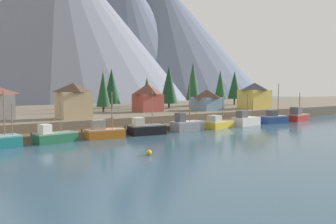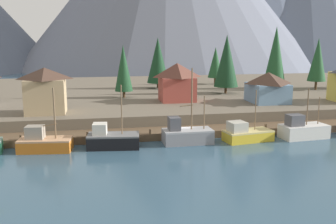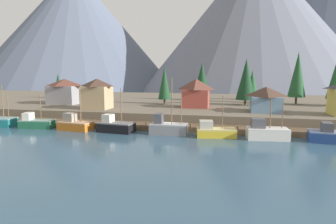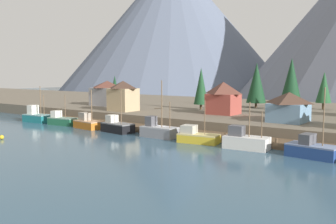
% 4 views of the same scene
% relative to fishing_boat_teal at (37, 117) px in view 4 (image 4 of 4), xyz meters
% --- Properties ---
extents(ground_plane, '(400.00, 400.00, 1.00)m').
position_rel_fishing_boat_teal_xyz_m(ground_plane, '(33.60, 22.05, -1.66)').
color(ground_plane, '#335166').
extents(dock, '(80.00, 4.00, 1.60)m').
position_rel_fishing_boat_teal_xyz_m(dock, '(33.60, 4.04, -0.66)').
color(dock, brown).
rests_on(dock, ground_plane).
extents(shoreline_bank, '(400.00, 56.00, 2.50)m').
position_rel_fishing_boat_teal_xyz_m(shoreline_bank, '(33.60, 34.05, 0.09)').
color(shoreline_bank, '#665B4C').
rests_on(shoreline_bank, ground_plane).
extents(mountain_west_peak, '(139.14, 139.14, 81.25)m').
position_rel_fishing_boat_teal_xyz_m(mountain_west_peak, '(-64.00, 140.51, 39.47)').
color(mountain_west_peak, slate).
rests_on(mountain_west_peak, ground_plane).
extents(fishing_boat_teal, '(6.52, 3.73, 7.91)m').
position_rel_fishing_boat_teal_xyz_m(fishing_boat_teal, '(0.00, 0.00, 0.00)').
color(fishing_boat_teal, '#196B70').
rests_on(fishing_boat_teal, ground_plane).
extents(fishing_boat_green, '(6.53, 3.31, 6.31)m').
position_rel_fishing_boat_teal_xyz_m(fishing_boat_green, '(8.40, 0.23, -0.18)').
color(fishing_boat_green, '#1E5B3D').
rests_on(fishing_boat_green, ground_plane).
extents(fishing_boat_orange, '(6.40, 3.58, 7.59)m').
position_rel_fishing_boat_teal_xyz_m(fishing_boat_orange, '(16.52, 0.12, -0.13)').
color(fishing_boat_orange, '#CC6B1E').
rests_on(fishing_boat_orange, ground_plane).
extents(fishing_boat_black, '(6.56, 3.71, 7.74)m').
position_rel_fishing_boat_teal_xyz_m(fishing_boat_black, '(24.54, 0.05, -0.12)').
color(fishing_boat_black, black).
rests_on(fishing_boat_black, ground_plane).
extents(fishing_boat_grey, '(6.31, 3.05, 9.57)m').
position_rel_fishing_boat_teal_xyz_m(fishing_boat_grey, '(33.92, 0.37, -0.03)').
color(fishing_boat_grey, gray).
rests_on(fishing_boat_grey, ground_plane).
extents(fishing_boat_yellow, '(6.63, 3.78, 6.67)m').
position_rel_fishing_boat_teal_xyz_m(fishing_boat_yellow, '(41.80, -0.05, -0.20)').
color(fishing_boat_yellow, gold).
rests_on(fishing_boat_yellow, ground_plane).
extents(fishing_boat_white, '(6.52, 3.61, 6.72)m').
position_rel_fishing_boat_teal_xyz_m(fishing_boat_white, '(49.85, 0.07, -0.03)').
color(fishing_boat_white, silver).
rests_on(fishing_boat_white, ground_plane).
extents(fishing_boat_blue, '(6.54, 3.72, 9.02)m').
position_rel_fishing_boat_teal_xyz_m(fishing_boat_blue, '(59.09, 0.04, -0.11)').
color(fishing_boat_blue, navy).
rests_on(fishing_boat_blue, ground_plane).
extents(house_tan, '(5.79, 5.00, 6.59)m').
position_rel_fishing_boat_teal_xyz_m(house_tan, '(15.70, 11.13, 4.70)').
color(house_tan, tan).
rests_on(house_tan, shoreline_bank).
extents(house_red, '(6.04, 5.29, 6.51)m').
position_rel_fishing_boat_teal_xyz_m(house_red, '(36.50, 18.27, 4.67)').
color(house_red, '#9E4238').
rests_on(house_red, shoreline_bank).
extents(house_grey, '(7.70, 6.31, 6.32)m').
position_rel_fishing_boat_teal_xyz_m(house_grey, '(2.91, 18.84, 4.56)').
color(house_grey, gray).
rests_on(house_grey, shoreline_bank).
extents(house_blue, '(6.07, 6.72, 5.07)m').
position_rel_fishing_boat_teal_xyz_m(house_blue, '(51.17, 14.19, 3.93)').
color(house_blue, '#6689A8').
rests_on(house_blue, shoreline_bank).
extents(conifer_mid_left, '(4.68, 4.68, 11.25)m').
position_rel_fishing_boat_teal_xyz_m(conifer_mid_left, '(47.71, 25.49, 7.64)').
color(conifer_mid_left, '#4C3823').
rests_on(conifer_mid_left, shoreline_bank).
extents(conifer_back_left, '(3.24, 3.24, 9.49)m').
position_rel_fishing_boat_teal_xyz_m(conifer_back_left, '(27.83, 23.85, 6.68)').
color(conifer_back_left, '#4C3823').
rests_on(conifer_back_left, shoreline_bank).
extents(conifer_back_right, '(2.58, 2.58, 7.52)m').
position_rel_fishing_boat_teal_xyz_m(conifer_back_right, '(-8.21, 32.83, 5.79)').
color(conifer_back_right, '#4C3823').
rests_on(conifer_back_right, shoreline_bank).
extents(conifer_centre, '(4.68, 4.68, 10.72)m').
position_rel_fishing_boat_teal_xyz_m(conifer_centre, '(36.01, 35.72, 7.29)').
color(conifer_centre, '#4C3823').
rests_on(conifer_centre, shoreline_bank).
extents(conifer_far_left, '(3.45, 3.45, 8.55)m').
position_rel_fishing_boat_teal_xyz_m(conifer_far_left, '(50.22, 40.41, 6.37)').
color(conifer_far_left, '#4C3823').
rests_on(conifer_far_left, shoreline_bank).
extents(channel_buoy, '(0.70, 0.70, 0.70)m').
position_rel_fishing_boat_teal_xyz_m(channel_buoy, '(14.61, -16.50, -0.81)').
color(channel_buoy, gold).
rests_on(channel_buoy, ground_plane).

